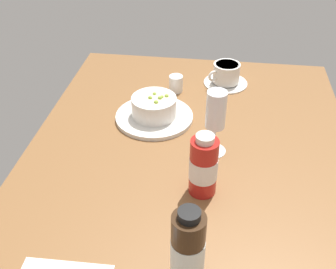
# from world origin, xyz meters

# --- Properties ---
(ground_plane) EXTENTS (1.10, 0.84, 0.03)m
(ground_plane) POSITION_xyz_m (0.00, 0.00, -0.01)
(ground_plane) COLOR brown
(porridge_bowl) EXTENTS (0.22, 0.22, 0.08)m
(porridge_bowl) POSITION_xyz_m (-0.15, -0.11, 0.03)
(porridge_bowl) COLOR silver
(porridge_bowl) RESTS_ON ground_plane
(coffee_cup) EXTENTS (0.14, 0.14, 0.07)m
(coffee_cup) POSITION_xyz_m (-0.38, 0.08, 0.03)
(coffee_cup) COLOR silver
(coffee_cup) RESTS_ON ground_plane
(creamer_jug) EXTENTS (0.05, 0.04, 0.06)m
(creamer_jug) POSITION_xyz_m (-0.31, -0.07, 0.03)
(creamer_jug) COLOR silver
(creamer_jug) RESTS_ON ground_plane
(wine_glass) EXTENTS (0.07, 0.07, 0.17)m
(wine_glass) POSITION_xyz_m (-0.02, 0.06, 0.11)
(wine_glass) COLOR white
(wine_glass) RESTS_ON ground_plane
(sauce_bottle_brown) EXTENTS (0.06, 0.06, 0.18)m
(sauce_bottle_brown) POSITION_xyz_m (0.37, 0.03, 0.09)
(sauce_bottle_brown) COLOR #382314
(sauce_bottle_brown) RESTS_ON ground_plane
(sauce_bottle_red) EXTENTS (0.06, 0.06, 0.15)m
(sauce_bottle_red) POSITION_xyz_m (0.13, 0.04, 0.07)
(sauce_bottle_red) COLOR #B21E19
(sauce_bottle_red) RESTS_ON ground_plane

